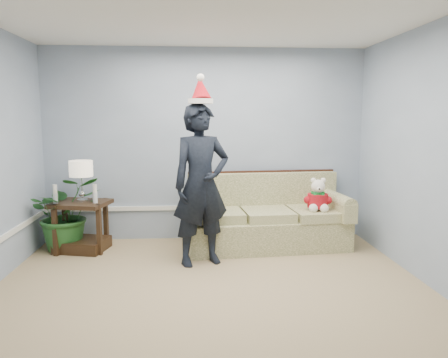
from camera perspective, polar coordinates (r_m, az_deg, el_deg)
name	(u,v)px	position (r m, az deg, el deg)	size (l,w,h in m)	color
room_shell	(214,163)	(3.71, -1.28, 2.06)	(4.54, 5.04, 2.74)	#9E8665
wainscot_trim	(105,233)	(5.13, -15.26, -6.77)	(4.49, 4.99, 0.06)	white
sofa	(266,220)	(5.99, 5.45, -5.37)	(2.18, 1.08, 0.99)	#58632F
side_table	(82,231)	(6.06, -18.07, -6.53)	(0.79, 0.71, 0.65)	#372114
table_lamp	(81,170)	(5.93, -18.17, 1.08)	(0.30, 0.30, 0.53)	silver
candle_pair	(75,194)	(5.87, -18.87, -1.93)	(0.56, 0.06, 0.24)	silver
houseplant	(66,213)	(6.11, -19.94, -4.20)	(0.88, 0.77, 0.98)	#215623
man	(201,185)	(5.12, -3.00, -0.79)	(0.69, 0.46, 1.90)	black
santa_hat	(200,91)	(5.09, -3.09, 11.41)	(0.35, 0.38, 0.34)	white
teddy_bear	(318,199)	(5.88, 12.17, -2.52)	(0.30, 0.33, 0.44)	white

